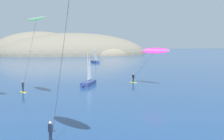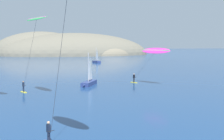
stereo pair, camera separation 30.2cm
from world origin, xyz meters
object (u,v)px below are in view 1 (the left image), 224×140
at_px(sailboat_far, 95,61).
at_px(kitesurfer_magenta, 153,53).
at_px(sailboat_near, 88,82).
at_px(kitesurfer_green, 35,24).

bearing_deg(sailboat_far, kitesurfer_magenta, -93.39).
height_order(sailboat_near, kitesurfer_green, kitesurfer_green).
relative_size(kitesurfer_magenta, kitesurfer_green, 0.70).
relative_size(sailboat_near, sailboat_far, 0.95).
distance_m(sailboat_near, kitesurfer_magenta, 12.41).
bearing_deg(kitesurfer_magenta, kitesurfer_green, -164.75).
distance_m(kitesurfer_magenta, kitesurfer_green, 20.98).
xyz_separation_m(sailboat_near, sailboat_far, (14.34, 53.81, 0.00)).
xyz_separation_m(kitesurfer_magenta, kitesurfer_green, (-19.84, -5.41, 4.15)).
relative_size(sailboat_near, kitesurfer_green, 0.52).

